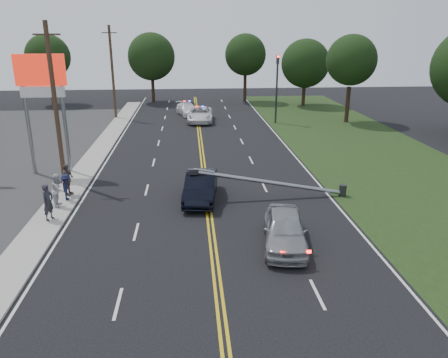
{
  "coord_description": "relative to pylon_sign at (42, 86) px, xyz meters",
  "views": [
    {
      "loc": [
        -0.94,
        -15.81,
        9.41
      ],
      "look_at": [
        0.87,
        6.74,
        1.7
      ],
      "focal_mm": 35.0,
      "sensor_mm": 36.0,
      "label": 1
    }
  ],
  "objects": [
    {
      "name": "tree_8",
      "position": [
        24.65,
        27.07,
        -0.59
      ],
      "size": [
        6.18,
        6.18,
        8.5
      ],
      "color": "black",
      "rests_on": "ground"
    },
    {
      "name": "emergency_b",
      "position": [
        9.36,
        21.41,
        -5.31
      ],
      "size": [
        3.07,
        5.06,
        1.37
      ],
      "primitive_type": "imported",
      "rotation": [
        0.0,
        0.0,
        0.26
      ],
      "color": "white",
      "rests_on": "ground"
    },
    {
      "name": "ground",
      "position": [
        10.5,
        -14.0,
        -6.0
      ],
      "size": [
        120.0,
        120.0,
        0.0
      ],
      "primitive_type": "plane",
      "color": "black",
      "rests_on": "ground"
    },
    {
      "name": "bystander_c",
      "position": [
        2.41,
        -5.6,
        -5.11
      ],
      "size": [
        0.76,
        1.09,
        1.53
      ],
      "primitive_type": "imported",
      "rotation": [
        0.0,
        0.0,
        1.78
      ],
      "color": "#181B3C",
      "rests_on": "sidewalk"
    },
    {
      "name": "emergency_a",
      "position": [
        10.75,
        17.31,
        -5.2
      ],
      "size": [
        2.95,
        5.85,
        1.59
      ],
      "primitive_type": "imported",
      "rotation": [
        0.0,
        0.0,
        -0.06
      ],
      "color": "white",
      "rests_on": "ground"
    },
    {
      "name": "utility_pole_mid",
      "position": [
        1.3,
        -2.0,
        -0.91
      ],
      "size": [
        1.6,
        0.28,
        10.0
      ],
      "color": "#382619",
      "rests_on": "ground"
    },
    {
      "name": "tree_7",
      "position": [
        17.37,
        31.02,
        0.31
      ],
      "size": [
        5.55,
        5.55,
        9.11
      ],
      "color": "black",
      "rests_on": "ground"
    },
    {
      "name": "waiting_sedan",
      "position": [
        13.79,
        -12.01,
        -5.19
      ],
      "size": [
        2.63,
        4.97,
        1.61
      ],
      "primitive_type": "imported",
      "rotation": [
        0.0,
        0.0,
        -0.16
      ],
      "color": "#979A9F",
      "rests_on": "ground"
    },
    {
      "name": "crashed_sedan",
      "position": [
        10.12,
        -5.9,
        -5.19
      ],
      "size": [
        2.26,
        5.07,
        1.62
      ],
      "primitive_type": "imported",
      "rotation": [
        0.0,
        0.0,
        -0.11
      ],
      "color": "black",
      "rests_on": "ground"
    },
    {
      "name": "traffic_signal",
      "position": [
        18.8,
        16.0,
        -1.79
      ],
      "size": [
        0.28,
        0.41,
        7.05
      ],
      "color": "#2D2D30",
      "rests_on": "ground"
    },
    {
      "name": "fallen_streetlight",
      "position": [
        14.69,
        -6.0,
        -5.08
      ],
      "size": [
        9.36,
        0.44,
        1.91
      ],
      "color": "#2D2D30",
      "rests_on": "ground"
    },
    {
      "name": "bystander_a",
      "position": [
        2.24,
        -8.4,
        -4.92
      ],
      "size": [
        0.69,
        0.82,
        1.92
      ],
      "primitive_type": "imported",
      "rotation": [
        0.0,
        0.0,
        1.18
      ],
      "color": "#28272F",
      "rests_on": "sidewalk"
    },
    {
      "name": "tree_9",
      "position": [
        26.52,
        15.79,
        0.49
      ],
      "size": [
        5.22,
        5.22,
        9.13
      ],
      "color": "black",
      "rests_on": "ground"
    },
    {
      "name": "bystander_b",
      "position": [
        2.2,
        -6.46,
        -4.95
      ],
      "size": [
        0.75,
        0.94,
        1.86
      ],
      "primitive_type": "imported",
      "rotation": [
        0.0,
        0.0,
        1.62
      ],
      "color": "#B4B4B9",
      "rests_on": "sidewalk"
    },
    {
      "name": "tree_5",
      "position": [
        -8.62,
        30.75,
        0.19
      ],
      "size": [
        5.72,
        5.72,
        9.06
      ],
      "color": "black",
      "rests_on": "ground"
    },
    {
      "name": "centerline_yellow",
      "position": [
        10.5,
        -4.0,
        -5.99
      ],
      "size": [
        0.36,
        80.0,
        0.0
      ],
      "primitive_type": "cube",
      "color": "gold",
      "rests_on": "ground"
    },
    {
      "name": "sidewalk",
      "position": [
        2.1,
        -4.0,
        -5.94
      ],
      "size": [
        1.8,
        70.0,
        0.12
      ],
      "primitive_type": "cube",
      "color": "#A5A095",
      "rests_on": "ground"
    },
    {
      "name": "utility_pole_far",
      "position": [
        1.3,
        20.0,
        -0.91
      ],
      "size": [
        1.6,
        0.28,
        10.0
      ],
      "color": "#382619",
      "rests_on": "ground"
    },
    {
      "name": "pylon_sign",
      "position": [
        0.0,
        0.0,
        0.0
      ],
      "size": [
        3.2,
        0.35,
        8.0
      ],
      "color": "gray",
      "rests_on": "ground"
    },
    {
      "name": "tree_6",
      "position": [
        4.68,
        31.72,
        0.08
      ],
      "size": [
        6.31,
        6.31,
        9.25
      ],
      "color": "black",
      "rests_on": "ground"
    },
    {
      "name": "grass_verge",
      "position": [
        24.0,
        -4.0,
        -5.99
      ],
      "size": [
        12.0,
        80.0,
        0.01
      ],
      "primitive_type": "cube",
      "color": "black",
      "rests_on": "ground"
    },
    {
      "name": "bystander_d",
      "position": [
        2.27,
        -4.8,
        -4.92
      ],
      "size": [
        0.81,
        1.21,
        1.91
      ],
      "primitive_type": "imported",
      "rotation": [
        0.0,
        0.0,
        1.23
      ],
      "color": "#604F4D",
      "rests_on": "sidewalk"
    }
  ]
}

